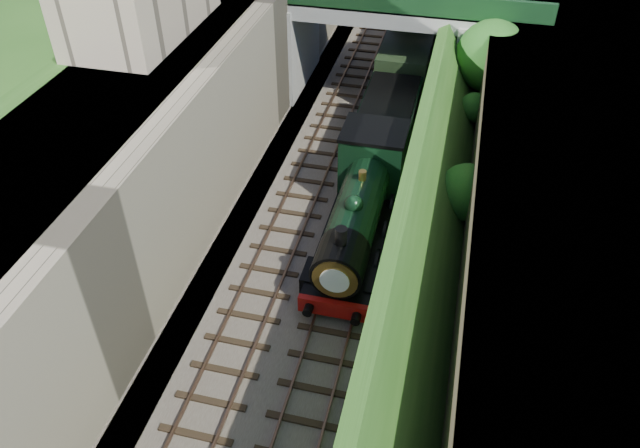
# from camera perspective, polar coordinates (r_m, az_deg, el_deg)

# --- Properties ---
(ground) EXTENTS (160.00, 160.00, 0.00)m
(ground) POSITION_cam_1_polar(r_m,az_deg,el_deg) (21.29, -5.35, -18.76)
(ground) COLOR #1E4714
(ground) RESTS_ON ground
(trackbed) EXTENTS (10.00, 90.00, 0.20)m
(trackbed) POSITION_cam_1_polar(r_m,az_deg,el_deg) (35.56, 4.73, 9.02)
(trackbed) COLOR #473F38
(trackbed) RESTS_ON ground
(retaining_wall) EXTENTS (1.00, 90.00, 7.00)m
(retaining_wall) POSITION_cam_1_polar(r_m,az_deg,el_deg) (35.12, -4.13, 14.91)
(retaining_wall) COLOR #756B56
(retaining_wall) RESTS_ON ground
(street_plateau_left) EXTENTS (6.00, 90.00, 7.00)m
(street_plateau_left) POSITION_cam_1_polar(r_m,az_deg,el_deg) (36.27, -9.61, 15.29)
(street_plateau_left) COLOR #262628
(street_plateau_left) RESTS_ON ground
(street_plateau_right) EXTENTS (8.00, 90.00, 6.25)m
(street_plateau_right) POSITION_cam_1_polar(r_m,az_deg,el_deg) (34.21, 21.15, 10.90)
(street_plateau_right) COLOR #262628
(street_plateau_right) RESTS_ON ground
(embankment_slope) EXTENTS (4.44, 90.00, 6.36)m
(embankment_slope) POSITION_cam_1_polar(r_m,az_deg,el_deg) (32.00, 13.08, 9.66)
(embankment_slope) COLOR #1E4714
(embankment_slope) RESTS_ON ground
(track_left) EXTENTS (2.50, 90.00, 0.20)m
(track_left) POSITION_cam_1_polar(r_m,az_deg,el_deg) (35.79, 1.55, 9.64)
(track_left) COLOR black
(track_left) RESTS_ON trackbed
(track_right) EXTENTS (2.50, 90.00, 0.20)m
(track_right) POSITION_cam_1_polar(r_m,az_deg,el_deg) (35.35, 6.68, 8.96)
(track_right) COLOR black
(track_right) RESTS_ON trackbed
(road_bridge) EXTENTS (16.00, 6.40, 7.25)m
(road_bridge) POSITION_cam_1_polar(r_m,az_deg,el_deg) (37.27, 7.69, 17.12)
(road_bridge) COLOR gray
(road_bridge) RESTS_ON ground
(tree) EXTENTS (3.60, 3.80, 6.60)m
(tree) POSITION_cam_1_polar(r_m,az_deg,el_deg) (33.43, 15.57, 14.42)
(tree) COLOR black
(tree) RESTS_ON ground
(locomotive) EXTENTS (3.10, 10.22, 3.83)m
(locomotive) POSITION_cam_1_polar(r_m,az_deg,el_deg) (26.26, 3.69, 1.40)
(locomotive) COLOR black
(locomotive) RESTS_ON trackbed
(tender) EXTENTS (2.70, 6.00, 3.05)m
(tender) POSITION_cam_1_polar(r_m,az_deg,el_deg) (32.46, 6.17, 8.82)
(tender) COLOR black
(tender) RESTS_ON trackbed
(coach_front) EXTENTS (2.90, 18.00, 3.70)m
(coach_front) POSITION_cam_1_polar(r_m,az_deg,el_deg) (43.57, 8.94, 17.48)
(coach_front) COLOR black
(coach_front) RESTS_ON trackbed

